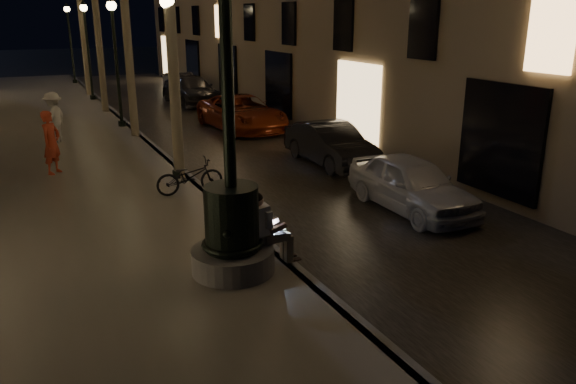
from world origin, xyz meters
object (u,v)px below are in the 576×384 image
car_third (242,113)px  pedestrian_white (54,117)px  seated_man_laptop (266,226)px  car_second (331,144)px  fountain_lamppost (232,215)px  car_fifth (181,85)px  lamp_curb_c (87,38)px  lamp_curb_a (171,61)px  lamp_curb_b (115,46)px  lamp_curb_d (70,33)px  car_front (412,184)px  bicycle (190,176)px  car_rear (191,90)px  pedestrian_red (51,142)px

car_third → pedestrian_white: 6.84m
seated_man_laptop → car_second: bearing=51.5°
fountain_lamppost → car_fifth: fountain_lamppost is taller
lamp_curb_c → car_second: size_ratio=1.26×
car_third → lamp_curb_a: bearing=-127.2°
lamp_curb_b → pedestrian_white: bearing=-142.2°
seated_man_laptop → lamp_curb_d: bearing=89.8°
seated_man_laptop → car_front: 4.69m
lamp_curb_c → bicycle: bearing=-90.3°
lamp_curb_a → car_front: (4.30, -4.36, -2.61)m
car_third → lamp_curb_d: bearing=101.1°
car_front → car_fifth: 20.87m
lamp_curb_d → car_fifth: 9.26m
car_second → car_fifth: bearing=90.3°
lamp_curb_a → car_rear: lamp_curb_a is taller
fountain_lamppost → bicycle: (0.60, 4.51, -0.59)m
car_front → car_rear: car_rear is taller
pedestrian_red → lamp_curb_b: bearing=14.6°
pedestrian_red → pedestrian_white: bearing=34.8°
fountain_lamppost → seated_man_laptop: fountain_lamppost is taller
seated_man_laptop → lamp_curb_d: size_ratio=0.28×
seated_man_laptop → car_rear: size_ratio=0.28×
fountain_lamppost → car_fifth: bearing=76.4°
car_second → seated_man_laptop: bearing=-128.0°
fountain_lamppost → lamp_curb_b: size_ratio=1.08×
pedestrian_red → pedestrian_white: 4.17m
lamp_curb_b → lamp_curb_c: bearing=90.0°
bicycle → lamp_curb_a: bearing=-1.3°
lamp_curb_a → bicycle: size_ratio=2.96×
lamp_curb_a → car_rear: (4.46, 13.60, -2.54)m
lamp_curb_a → pedestrian_red: (-2.91, 1.88, -2.18)m
car_third → car_rear: bearing=86.2°
fountain_lamppost → car_second: (5.41, 6.03, -0.58)m
fountain_lamppost → lamp_curb_a: bearing=83.3°
lamp_curb_d → car_fifth: lamp_curb_d is taller
fountain_lamppost → lamp_curb_c: fountain_lamppost is taller
car_fifth → lamp_curb_b: bearing=-116.0°
car_third → car_fifth: size_ratio=1.27×
lamp_curb_d → car_third: lamp_curb_d is taller
lamp_curb_c → lamp_curb_b: bearing=-90.0°
car_front → fountain_lamppost: bearing=-160.6°
fountain_lamppost → car_rear: fountain_lamppost is taller
lamp_curb_a → lamp_curb_b: size_ratio=1.00×
bicycle → car_front: bearing=-120.6°
car_front → car_fifth: size_ratio=0.97×
car_second → car_fifth: size_ratio=1.00×
car_third → bicycle: 8.88m
car_rear → car_fifth: bearing=81.2°
seated_man_laptop → lamp_curb_d: 30.09m
fountain_lamppost → lamp_curb_a: fountain_lamppost is taller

